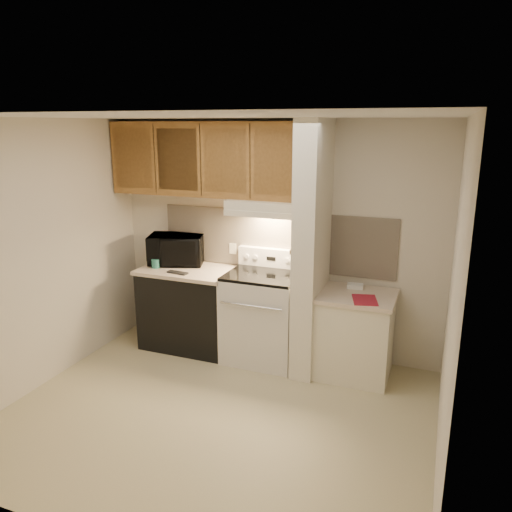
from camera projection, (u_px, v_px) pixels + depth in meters
The scene contains 50 objects.
floor at pixel (217, 414), 4.34m from camera, with size 3.60×3.60×0.00m, color #C8BB8F.
ceiling at pixel (210, 116), 3.70m from camera, with size 3.60×3.60×0.00m, color white.
wall_back at pixel (274, 238), 5.37m from camera, with size 3.60×0.02×2.50m, color beige.
wall_left at pixel (39, 256), 4.65m from camera, with size 0.02×3.00×2.50m, color beige.
wall_right at pixel (452, 305), 3.39m from camera, with size 0.02×3.00×2.50m, color beige.
backsplash at pixel (274, 240), 5.37m from camera, with size 2.60×0.02×0.63m, color beige.
range_body at pixel (263, 318), 5.26m from camera, with size 0.76×0.65×0.92m, color silver.
oven_window at pixel (252, 325), 4.97m from camera, with size 0.50×0.01×0.30m, color black.
oven_handle at pixel (251, 306), 4.88m from camera, with size 0.02×0.02×0.65m, color silver.
cooktop at pixel (263, 275), 5.14m from camera, with size 0.74×0.64×0.03m, color black.
range_backguard at pixel (272, 258), 5.37m from camera, with size 0.76×0.08×0.20m, color silver.
range_display at pixel (271, 259), 5.33m from camera, with size 0.10×0.01×0.04m, color black.
range_knob_left_outer at pixel (247, 256), 5.43m from camera, with size 0.05×0.05×0.02m, color silver.
range_knob_left_inner at pixel (255, 257), 5.39m from camera, with size 0.05×0.05×0.02m, color silver.
range_knob_right_inner at pixel (287, 260), 5.27m from camera, with size 0.05×0.05×0.02m, color silver.
range_knob_right_outer at pixel (296, 261), 5.23m from camera, with size 0.05×0.05×0.02m, color silver.
dishwasher_front at pixel (190, 309), 5.59m from camera, with size 1.00×0.63×0.87m, color black.
left_countertop at pixel (188, 270), 5.47m from camera, with size 1.04×0.67×0.04m, color beige.
spoon_rest at pixel (178, 273), 5.29m from camera, with size 0.23×0.07×0.02m, color black.
teal_jar at pixel (156, 263), 5.48m from camera, with size 0.09×0.09×0.10m, color #296E62.
outlet at pixel (233, 249), 5.56m from camera, with size 0.08×0.01×0.12m, color #EEE5C9.
microwave at pixel (176, 249), 5.62m from camera, with size 0.60×0.41×0.33m, color black.
partition_pillar at pixel (312, 250), 4.88m from camera, with size 0.22×0.70×2.50m, color white.
pillar_trim at pixel (301, 244), 4.91m from camera, with size 0.01×0.70×0.04m, color #9C6A32.
knife_strip at pixel (299, 243), 4.86m from camera, with size 0.02×0.42×0.04m, color black.
knife_blade_a at pixel (292, 257), 4.73m from camera, with size 0.01×0.04×0.16m, color silver.
knife_handle_a at pixel (293, 241), 4.71m from camera, with size 0.02×0.02×0.10m, color black.
knife_blade_b at pixel (295, 256), 4.83m from camera, with size 0.01×0.04×0.18m, color silver.
knife_handle_b at pixel (295, 240), 4.77m from camera, with size 0.02×0.02×0.10m, color black.
knife_blade_c at pixel (297, 255), 4.90m from camera, with size 0.01×0.04×0.20m, color silver.
knife_handle_c at pixel (298, 238), 4.86m from camera, with size 0.02×0.02×0.10m, color black.
knife_blade_d at pixel (299, 251), 4.95m from camera, with size 0.01×0.04×0.16m, color silver.
knife_handle_d at pixel (300, 236), 4.92m from camera, with size 0.02×0.02×0.10m, color black.
knife_blade_e at pixel (302, 250), 5.04m from camera, with size 0.01×0.04×0.18m, color silver.
knife_handle_e at pixel (302, 234), 5.00m from camera, with size 0.02×0.02×0.10m, color black.
oven_mitt at pixel (304, 251), 5.09m from camera, with size 0.03×0.11×0.26m, color gray.
right_cab_base at pixel (355, 337), 4.94m from camera, with size 0.70×0.60×0.81m, color #EEE5C9.
right_countertop at pixel (357, 296), 4.83m from camera, with size 0.74×0.64×0.04m, color beige.
red_folder at pixel (365, 300), 4.65m from camera, with size 0.22×0.30×0.01m, color maroon.
white_box at pixel (355, 286), 5.00m from camera, with size 0.16×0.11×0.04m, color white.
range_hood at pixel (268, 207), 5.08m from camera, with size 0.78×0.44×0.15m, color #EEE5C9.
hood_lip at pixel (260, 215), 4.90m from camera, with size 0.78×0.04×0.06m, color #EEE5C9.
upper_cabinets at pixel (208, 159), 5.24m from camera, with size 2.18×0.33×0.77m, color #9C6A32.
cab_door_a at pixel (133, 158), 5.38m from camera, with size 0.46×0.01×0.63m, color #9C6A32.
cab_gap_a at pixel (155, 159), 5.29m from camera, with size 0.01×0.01×0.73m, color black.
cab_door_b at pixel (177, 160), 5.19m from camera, with size 0.46×0.01×0.63m, color #9C6A32.
cab_gap_b at pixel (201, 160), 5.10m from camera, with size 0.01×0.01×0.73m, color black.
cab_door_c at pixel (225, 161), 5.00m from camera, with size 0.46×0.01×0.63m, color #9C6A32.
cab_gap_c at pixel (250, 162), 4.91m from camera, with size 0.01×0.01×0.73m, color black.
cab_door_d at pixel (276, 162), 4.81m from camera, with size 0.46×0.01×0.63m, color #9C6A32.
Camera 1 is at (1.70, -3.46, 2.44)m, focal length 35.00 mm.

